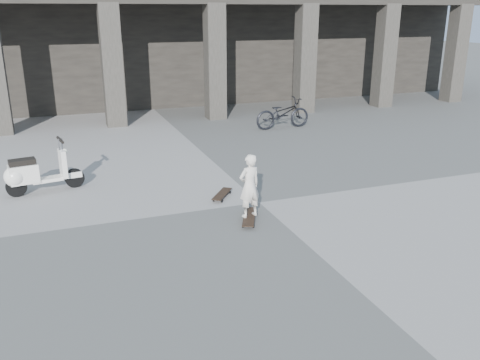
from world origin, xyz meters
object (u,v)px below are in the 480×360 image
object	(u,v)px
skateboard_spare	(222,194)
scooter	(31,174)
child	(249,186)
longboard	(249,217)
bicycle	(283,113)

from	to	relation	value
skateboard_spare	scooter	world-z (taller)	scooter
child	longboard	bearing A→B (deg)	64.97
skateboard_spare	bicycle	bearing A→B (deg)	1.40
scooter	skateboard_spare	bearing A→B (deg)	-33.27
longboard	bicycle	size ratio (longest dim) A/B	0.49
bicycle	skateboard_spare	bearing A→B (deg)	141.89
skateboard_spare	bicycle	size ratio (longest dim) A/B	0.39
longboard	child	bearing A→B (deg)	13.19
skateboard_spare	scooter	bearing A→B (deg)	103.33
skateboard_spare	child	size ratio (longest dim) A/B	0.62
skateboard_spare	child	bearing A→B (deg)	-139.30
scooter	bicycle	world-z (taller)	scooter
child	bicycle	size ratio (longest dim) A/B	0.63
longboard	bicycle	bearing A→B (deg)	-4.86
scooter	bicycle	bearing A→B (deg)	17.42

